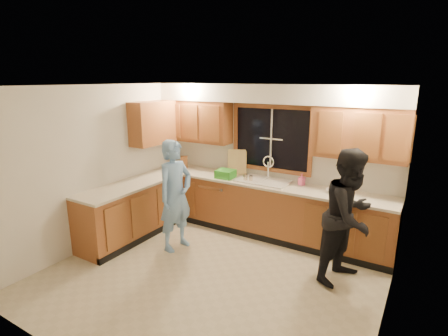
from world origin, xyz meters
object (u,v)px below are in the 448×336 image
at_px(dishwasher, 219,202).
at_px(man, 176,196).
at_px(stove, 104,223).
at_px(woman, 350,216).
at_px(soap_bottle, 302,179).
at_px(sink, 263,185).
at_px(knife_block, 184,162).
at_px(bowl, 334,191).
at_px(dish_crate, 225,174).

relative_size(dishwasher, man, 0.48).
relative_size(stove, woman, 0.51).
relative_size(woman, soap_bottle, 9.44).
xyz_separation_m(sink, woman, (1.55, -0.72, 0.02)).
relative_size(stove, soap_bottle, 4.82).
relative_size(dishwasher, knife_block, 3.60).
bearing_deg(soap_bottle, bowl, -14.05).
bearing_deg(woman, bowl, 46.92).
bearing_deg(soap_bottle, sink, -166.69).
bearing_deg(bowl, knife_block, 179.13).
xyz_separation_m(stove, man, (0.89, 0.65, 0.41)).
bearing_deg(dish_crate, bowl, 4.25).
height_order(woman, knife_block, woman).
bearing_deg(soap_bottle, woman, -42.84).
relative_size(sink, stove, 0.96).
distance_m(stove, bowl, 3.51).
height_order(sink, dishwasher, sink).
distance_m(woman, dish_crate, 2.28).
bearing_deg(stove, dish_crate, 56.02).
bearing_deg(man, soap_bottle, -40.56).
bearing_deg(woman, sink, 83.68).
distance_m(sink, bowl, 1.16).
height_order(sink, man, man).
bearing_deg(dishwasher, dish_crate, -29.78).
bearing_deg(stove, woman, 18.21).
bearing_deg(man, stove, 134.77).
xyz_separation_m(man, woman, (2.46, 0.45, 0.02)).
height_order(stove, woman, woman).
xyz_separation_m(dish_crate, soap_bottle, (1.27, 0.27, 0.02)).
bearing_deg(stove, soap_bottle, 39.24).
xyz_separation_m(stove, knife_block, (0.12, 1.88, 0.58)).
relative_size(sink, man, 0.50).
height_order(man, soap_bottle, man).
xyz_separation_m(dish_crate, bowl, (1.81, 0.13, -0.04)).
distance_m(sink, man, 1.49).
xyz_separation_m(dishwasher, knife_block, (-0.83, 0.07, 0.62)).
bearing_deg(woman, dishwasher, 92.28).
relative_size(dishwasher, stove, 0.91).
relative_size(sink, bowl, 3.93).
distance_m(sink, dishwasher, 0.96).
xyz_separation_m(dishwasher, soap_bottle, (1.46, 0.16, 0.60)).
bearing_deg(dishwasher, man, -93.15).
height_order(dishwasher, soap_bottle, soap_bottle).
xyz_separation_m(dishwasher, man, (-0.06, -1.16, 0.45)).
bearing_deg(stove, man, 36.22).
relative_size(soap_bottle, bowl, 0.85).
bearing_deg(man, bowl, -51.66).
height_order(man, woman, woman).
height_order(knife_block, soap_bottle, knife_block).
relative_size(sink, soap_bottle, 4.61).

